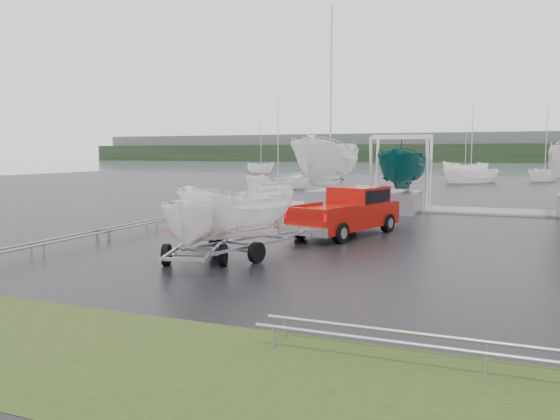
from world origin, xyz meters
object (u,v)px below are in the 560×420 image
object	(u,v)px
trailer_parked	(195,180)
boat_hoist	(401,161)
trailer_hitched	(240,166)
pickup_truck	(350,210)

from	to	relation	value
trailer_parked	boat_hoist	size ratio (longest dim) A/B	1.06
trailer_hitched	boat_hoist	distance (m)	16.32
trailer_hitched	boat_hoist	xyz separation A→B (m)	(2.04, 16.20, -0.09)
pickup_truck	trailer_parked	size ratio (longest dim) A/B	1.32
pickup_truck	trailer_hitched	size ratio (longest dim) A/B	1.13
trailer_hitched	boat_hoist	world-z (taller)	trailer_hitched
trailer_parked	trailer_hitched	bearing A→B (deg)	37.90
boat_hoist	trailer_hitched	bearing A→B (deg)	-97.19
trailer_hitched	boat_hoist	bearing A→B (deg)	99.62
pickup_truck	trailer_hitched	xyz separation A→B (m)	(-1.79, -5.93, 1.81)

